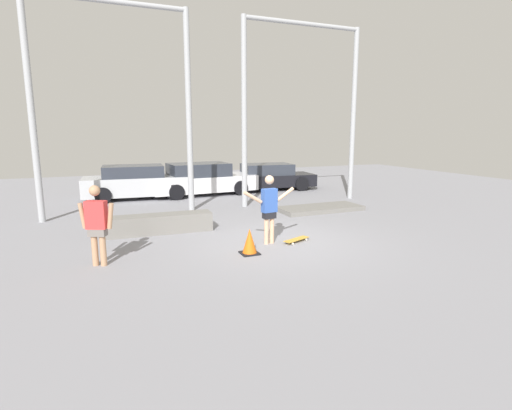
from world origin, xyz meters
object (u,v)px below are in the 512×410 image
grind_box (160,224)px  bystander (97,222)px  traffic_cone (250,242)px  parked_car_silver (137,182)px  parked_car_black (269,177)px  parked_car_white (202,179)px  skateboarder (269,206)px  manual_pad (320,208)px  skateboard (296,239)px

grind_box → bystander: (-1.62, -2.26, 0.67)m
grind_box → traffic_cone: bearing=-59.9°
parked_car_silver → parked_car_black: 6.09m
grind_box → parked_car_black: parked_car_black is taller
parked_car_silver → parked_car_white: size_ratio=0.95×
grind_box → parked_car_white: 6.71m
parked_car_silver → parked_car_white: 2.74m
parked_car_silver → bystander: bearing=-97.1°
skateboarder → traffic_cone: 1.18m
bystander → traffic_cone: (3.19, -0.46, -0.64)m
parked_car_white → skateboarder: bearing=-96.6°
manual_pad → traffic_cone: size_ratio=5.02×
skateboard → bystander: (-4.66, -0.00, 0.87)m
parked_car_white → traffic_cone: size_ratio=7.85×
skateboarder → parked_car_white: 8.22m
skateboarder → parked_car_white: bearing=80.3°
skateboard → parked_car_silver: bearing=87.0°
parked_car_white → parked_car_black: 3.36m
skateboarder → traffic_cone: bearing=-148.4°
skateboarder → parked_car_black: bearing=59.1°
skateboarder → traffic_cone: skateboarder is taller
parked_car_silver → parked_car_black: size_ratio=1.04×
manual_pad → parked_car_white: 5.90m
grind_box → manual_pad: (5.73, 0.97, -0.18)m
parked_car_silver → grind_box: bearing=-86.4°
grind_box → traffic_cone: size_ratio=4.78×
manual_pad → bystander: size_ratio=1.76×
bystander → skateboarder: bearing=-152.2°
skateboarder → skateboard: skateboarder is taller
parked_car_white → bystander: bearing=-121.3°
grind_box → parked_car_silver: (0.08, 6.11, 0.41)m
traffic_cone → bystander: bearing=171.8°
skateboarder → manual_pad: 4.68m
skateboard → grind_box: 3.79m
skateboarder → manual_pad: bearing=36.1°
parked_car_white → manual_pad: bearing=-63.6°
manual_pad → parked_car_silver: 7.65m
parked_car_black → skateboarder: bearing=-108.9°
manual_pad → traffic_cone: bearing=-138.3°
skateboarder → parked_car_white: skateboarder is taller
manual_pad → grind_box: bearing=-170.4°
skateboarder → skateboard: bearing=-16.6°
bystander → traffic_cone: 3.29m
skateboard → manual_pad: manual_pad is taller
parked_car_silver → parked_car_black: parked_car_silver is taller
parked_car_white → traffic_cone: 8.89m
skateboard → grind_box: (-3.04, 2.26, 0.19)m
skateboarder → skateboard: (0.71, -0.13, -0.90)m
parked_car_white → bystander: bystander is taller
skateboarder → parked_car_white: (0.48, 8.20, -0.30)m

